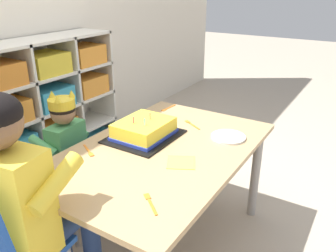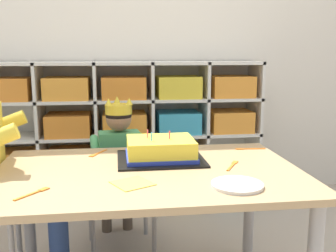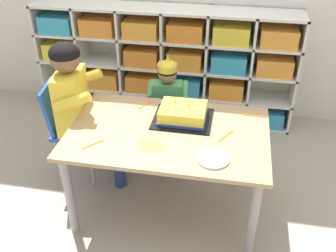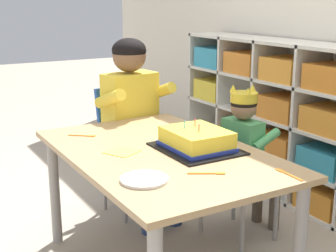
{
  "view_description": "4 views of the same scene",
  "coord_description": "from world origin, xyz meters",
  "px_view_note": "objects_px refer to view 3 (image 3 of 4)",
  "views": [
    {
      "loc": [
        -1.24,
        -0.81,
        1.35
      ],
      "look_at": [
        0.09,
        0.01,
        0.69
      ],
      "focal_mm": 36.39,
      "sensor_mm": 36.0,
      "label": 1
    },
    {
      "loc": [
        -0.12,
        -1.46,
        1.06
      ],
      "look_at": [
        0.08,
        0.02,
        0.77
      ],
      "focal_mm": 41.66,
      "sensor_mm": 36.0,
      "label": 2
    },
    {
      "loc": [
        0.35,
        -1.91,
        1.88
      ],
      "look_at": [
        0.0,
        -0.01,
        0.65
      ],
      "focal_mm": 41.45,
      "sensor_mm": 36.0,
      "label": 3
    },
    {
      "loc": [
        1.75,
        -0.99,
        1.25
      ],
      "look_at": [
        -0.03,
        0.06,
        0.7
      ],
      "focal_mm": 51.38,
      "sensor_mm": 36.0,
      "label": 4
    }
  ],
  "objects_px": {
    "birthday_cake_on_tray": "(183,114)",
    "fork_at_table_front_edge": "(94,144)",
    "classroom_chair_blue": "(167,121)",
    "child_with_crown": "(168,96)",
    "fork_near_cake_tray": "(226,135)",
    "activity_table": "(168,141)",
    "adult_helper_seated": "(81,100)",
    "fork_scattered_mid_table": "(253,116)",
    "fork_beside_plate_stack": "(145,105)",
    "classroom_chair_adult_side": "(67,125)",
    "paper_plate_stack": "(213,159)"
  },
  "relations": [
    {
      "from": "birthday_cake_on_tray",
      "to": "fork_at_table_front_edge",
      "type": "xyz_separation_m",
      "value": [
        -0.46,
        -0.35,
        -0.04
      ]
    },
    {
      "from": "adult_helper_seated",
      "to": "fork_scattered_mid_table",
      "type": "xyz_separation_m",
      "value": [
        1.13,
        0.07,
        -0.04
      ]
    },
    {
      "from": "activity_table",
      "to": "paper_plate_stack",
      "type": "distance_m",
      "value": 0.38
    },
    {
      "from": "child_with_crown",
      "to": "fork_scattered_mid_table",
      "type": "height_order",
      "value": "child_with_crown"
    },
    {
      "from": "classroom_chair_blue",
      "to": "child_with_crown",
      "type": "distance_m",
      "value": 0.18
    },
    {
      "from": "fork_beside_plate_stack",
      "to": "fork_at_table_front_edge",
      "type": "distance_m",
      "value": 0.52
    },
    {
      "from": "activity_table",
      "to": "adult_helper_seated",
      "type": "bearing_deg",
      "value": 162.57
    },
    {
      "from": "fork_beside_plate_stack",
      "to": "fork_at_table_front_edge",
      "type": "relative_size",
      "value": 1.09
    },
    {
      "from": "fork_beside_plate_stack",
      "to": "fork_scattered_mid_table",
      "type": "distance_m",
      "value": 0.71
    },
    {
      "from": "fork_near_cake_tray",
      "to": "fork_at_table_front_edge",
      "type": "relative_size",
      "value": 1.15
    },
    {
      "from": "fork_near_cake_tray",
      "to": "fork_beside_plate_stack",
      "type": "bearing_deg",
      "value": -84.95
    },
    {
      "from": "birthday_cake_on_tray",
      "to": "paper_plate_stack",
      "type": "height_order",
      "value": "birthday_cake_on_tray"
    },
    {
      "from": "activity_table",
      "to": "fork_at_table_front_edge",
      "type": "xyz_separation_m",
      "value": [
        -0.39,
        -0.21,
        0.08
      ]
    },
    {
      "from": "birthday_cake_on_tray",
      "to": "fork_at_table_front_edge",
      "type": "bearing_deg",
      "value": -142.19
    },
    {
      "from": "birthday_cake_on_tray",
      "to": "fork_beside_plate_stack",
      "type": "relative_size",
      "value": 2.92
    },
    {
      "from": "classroom_chair_adult_side",
      "to": "fork_at_table_front_edge",
      "type": "distance_m",
      "value": 0.55
    },
    {
      "from": "classroom_chair_blue",
      "to": "fork_scattered_mid_table",
      "type": "xyz_separation_m",
      "value": [
        0.6,
        -0.22,
        0.24
      ]
    },
    {
      "from": "child_with_crown",
      "to": "paper_plate_stack",
      "type": "distance_m",
      "value": 0.92
    },
    {
      "from": "fork_at_table_front_edge",
      "to": "fork_near_cake_tray",
      "type": "bearing_deg",
      "value": 145.9
    },
    {
      "from": "paper_plate_stack",
      "to": "fork_beside_plate_stack",
      "type": "relative_size",
      "value": 1.42
    },
    {
      "from": "classroom_chair_blue",
      "to": "fork_near_cake_tray",
      "type": "height_order",
      "value": "fork_near_cake_tray"
    },
    {
      "from": "activity_table",
      "to": "adult_helper_seated",
      "type": "height_order",
      "value": "adult_helper_seated"
    },
    {
      "from": "birthday_cake_on_tray",
      "to": "fork_near_cake_tray",
      "type": "height_order",
      "value": "birthday_cake_on_tray"
    },
    {
      "from": "activity_table",
      "to": "classroom_chair_adult_side",
      "type": "relative_size",
      "value": 1.6
    },
    {
      "from": "child_with_crown",
      "to": "fork_beside_plate_stack",
      "type": "xyz_separation_m",
      "value": [
        -0.1,
        -0.31,
        0.09
      ]
    },
    {
      "from": "fork_near_cake_tray",
      "to": "classroom_chair_blue",
      "type": "bearing_deg",
      "value": -106.33
    },
    {
      "from": "fork_beside_plate_stack",
      "to": "fork_near_cake_tray",
      "type": "xyz_separation_m",
      "value": [
        0.55,
        -0.26,
        0.0
      ]
    },
    {
      "from": "adult_helper_seated",
      "to": "fork_beside_plate_stack",
      "type": "bearing_deg",
      "value": -86.9
    },
    {
      "from": "activity_table",
      "to": "birthday_cake_on_tray",
      "type": "xyz_separation_m",
      "value": [
        0.07,
        0.15,
        0.11
      ]
    },
    {
      "from": "classroom_chair_adult_side",
      "to": "fork_at_table_front_edge",
      "type": "bearing_deg",
      "value": -145.8
    },
    {
      "from": "birthday_cake_on_tray",
      "to": "paper_plate_stack",
      "type": "distance_m",
      "value": 0.44
    },
    {
      "from": "activity_table",
      "to": "fork_near_cake_tray",
      "type": "distance_m",
      "value": 0.36
    },
    {
      "from": "adult_helper_seated",
      "to": "fork_beside_plate_stack",
      "type": "height_order",
      "value": "adult_helper_seated"
    },
    {
      "from": "classroom_chair_blue",
      "to": "fork_beside_plate_stack",
      "type": "xyz_separation_m",
      "value": [
        -0.11,
        -0.21,
        0.24
      ]
    },
    {
      "from": "birthday_cake_on_tray",
      "to": "fork_near_cake_tray",
      "type": "bearing_deg",
      "value": -24.83
    },
    {
      "from": "paper_plate_stack",
      "to": "classroom_chair_blue",
      "type": "bearing_deg",
      "value": 118.38
    },
    {
      "from": "birthday_cake_on_tray",
      "to": "classroom_chair_blue",
      "type": "bearing_deg",
      "value": 115.98
    },
    {
      "from": "activity_table",
      "to": "classroom_chair_blue",
      "type": "relative_size",
      "value": 2.06
    },
    {
      "from": "fork_beside_plate_stack",
      "to": "fork_at_table_front_edge",
      "type": "xyz_separation_m",
      "value": [
        -0.18,
        -0.48,
        0.0
      ]
    },
    {
      "from": "activity_table",
      "to": "adult_helper_seated",
      "type": "relative_size",
      "value": 1.15
    },
    {
      "from": "child_with_crown",
      "to": "fork_near_cake_tray",
      "type": "bearing_deg",
      "value": 122.28
    },
    {
      "from": "child_with_crown",
      "to": "classroom_chair_adult_side",
      "type": "relative_size",
      "value": 1.11
    },
    {
      "from": "activity_table",
      "to": "classroom_chair_blue",
      "type": "xyz_separation_m",
      "value": [
        -0.1,
        0.49,
        -0.16
      ]
    },
    {
      "from": "classroom_chair_adult_side",
      "to": "birthday_cake_on_tray",
      "type": "height_order",
      "value": "classroom_chair_adult_side"
    },
    {
      "from": "adult_helper_seated",
      "to": "fork_scattered_mid_table",
      "type": "bearing_deg",
      "value": -93.92
    },
    {
      "from": "adult_helper_seated",
      "to": "fork_at_table_front_edge",
      "type": "distance_m",
      "value": 0.47
    },
    {
      "from": "adult_helper_seated",
      "to": "fork_beside_plate_stack",
      "type": "relative_size",
      "value": 8.29
    },
    {
      "from": "child_with_crown",
      "to": "fork_beside_plate_stack",
      "type": "relative_size",
      "value": 6.61
    },
    {
      "from": "activity_table",
      "to": "child_with_crown",
      "type": "height_order",
      "value": "child_with_crown"
    },
    {
      "from": "birthday_cake_on_tray",
      "to": "fork_beside_plate_stack",
      "type": "bearing_deg",
      "value": 154.45
    }
  ]
}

